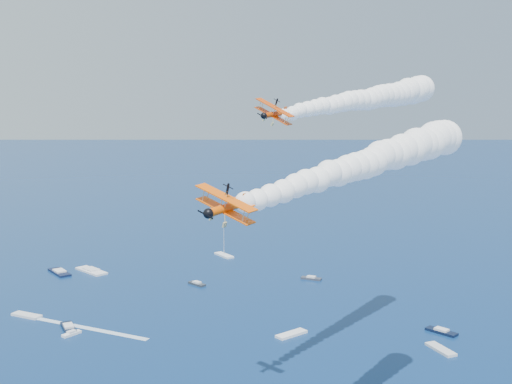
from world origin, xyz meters
TOP-DOWN VIEW (x-y plane):
  - biplane_lead at (16.12, 26.54)m, footprint 8.79×10.45m
  - biplane_trail at (-15.61, -2.31)m, footprint 8.73×10.35m
  - smoke_trail_lead at (48.14, 34.09)m, footprint 67.73×34.66m
  - smoke_trail_trail at (16.43, 5.16)m, footprint 67.72×34.37m
  - spectator_boats at (4.19, 110.24)m, footprint 208.40×180.23m

SIDE VIEW (x-z plane):
  - spectator_boats at x=4.19m, z-range 0.00..0.70m
  - biplane_trail at x=-15.61m, z-range 47.81..55.14m
  - smoke_trail_trail at x=16.43m, z-range 48.18..59.83m
  - biplane_lead at x=16.12m, z-range 56.79..64.73m
  - smoke_trail_lead at x=48.14m, z-range 57.46..69.12m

